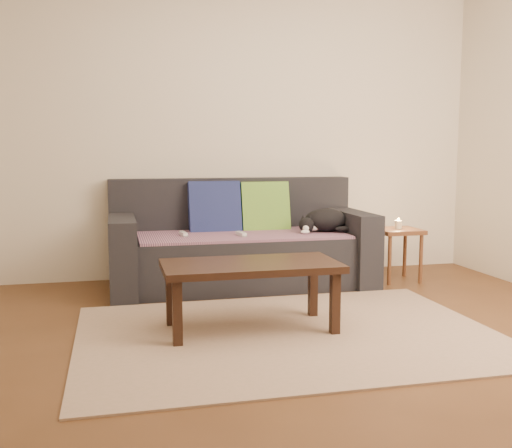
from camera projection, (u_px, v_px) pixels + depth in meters
name	position (u px, v px, depth m)	size (l,w,h in m)	color
ground	(296.00, 343.00, 3.47)	(4.50, 4.50, 0.00)	brown
back_wall	(229.00, 129.00, 5.24)	(4.50, 0.04, 2.60)	beige
sofa	(240.00, 248.00, 4.95)	(2.10, 0.94, 0.87)	#232328
throw_blanket	(242.00, 235.00, 4.85)	(1.66, 0.74, 0.02)	#422647
cushion_navy	(215.00, 208.00, 5.03)	(0.44, 0.11, 0.44)	#101D45
cushion_green	(265.00, 207.00, 5.13)	(0.42, 0.10, 0.42)	#0C5132
cat	(324.00, 221.00, 4.96)	(0.48, 0.37, 0.19)	black
wii_remote_a	(183.00, 234.00, 4.72)	(0.15, 0.04, 0.03)	white
wii_remote_b	(241.00, 234.00, 4.72)	(0.15, 0.04, 0.03)	white
side_table	(398.00, 238.00, 5.10)	(0.36, 0.36, 0.45)	brown
candle	(398.00, 224.00, 5.08)	(0.06, 0.06, 0.09)	beige
rug	(288.00, 334.00, 3.61)	(2.50, 1.80, 0.01)	tan
coffee_table	(251.00, 271.00, 3.66)	(1.07, 0.54, 0.43)	black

